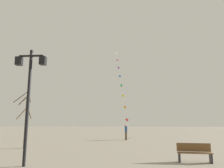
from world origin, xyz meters
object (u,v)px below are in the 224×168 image
kite_train (121,85)px  bare_tree (26,120)px  park_bench (194,153)px  twin_lantern_lamp_post (29,84)px  kite_flyer (126,132)px

kite_train → bare_tree: (-6.97, -15.52, -5.33)m
kite_train → park_bench: kite_train is taller
twin_lantern_lamp_post → park_bench: twin_lantern_lamp_post is taller
park_bench → kite_flyer: bearing=110.8°
kite_train → twin_lantern_lamp_post: bearing=-99.8°
kite_flyer → bare_tree: 11.28m
bare_tree → park_bench: size_ratio=2.63×
bare_tree → park_bench: 12.15m
twin_lantern_lamp_post → kite_flyer: 15.72m
twin_lantern_lamp_post → kite_train: (3.83, 22.09, 3.75)m
kite_train → bare_tree: kite_train is taller
twin_lantern_lamp_post → park_bench: bearing=10.7°
twin_lantern_lamp_post → bare_tree: (-3.14, 6.57, -1.58)m
kite_train → park_bench: size_ratio=8.75×
kite_train → park_bench: bearing=-79.2°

